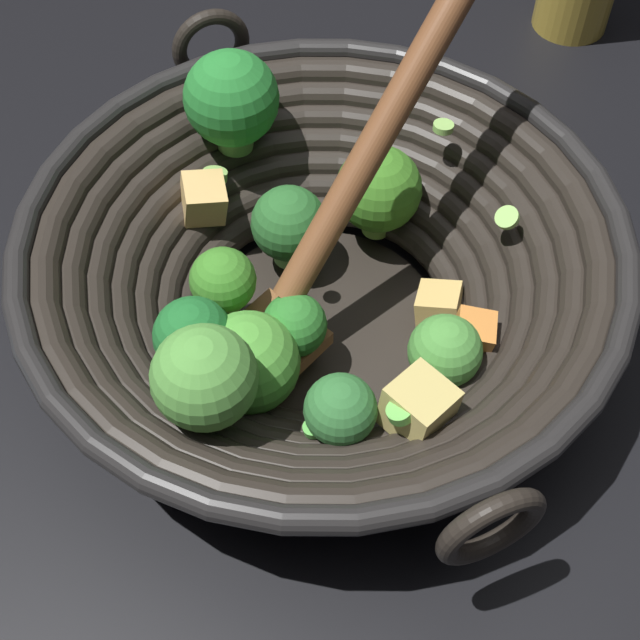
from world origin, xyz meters
The scene contains 2 objects.
ground_plane centered at (0.00, 0.00, 0.00)m, with size 4.00×4.00×0.00m, color black.
wok centered at (0.00, 0.00, 0.06)m, with size 0.36×0.35×0.22m.
Camera 1 is at (0.21, -0.25, 0.45)m, focal length 49.56 mm.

